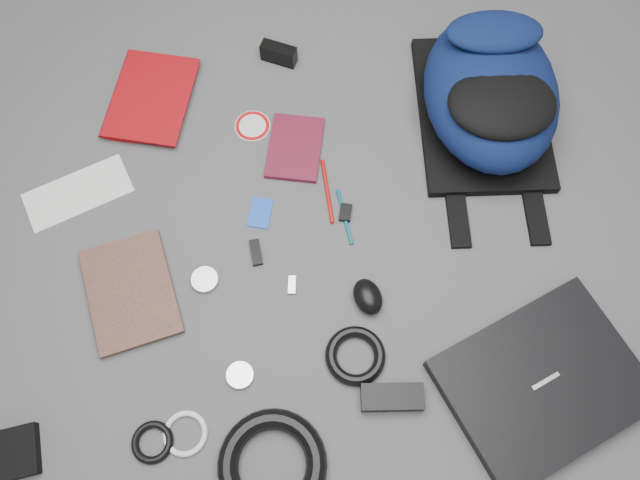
{
  "coord_description": "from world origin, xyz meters",
  "views": [
    {
      "loc": [
        -0.02,
        -0.5,
        1.26
      ],
      "look_at": [
        0.0,
        0.0,
        0.02
      ],
      "focal_mm": 35.0,
      "sensor_mm": 36.0,
      "label": 1
    }
  ],
  "objects_px": {
    "compact_camera": "(279,54)",
    "pouch": "(13,454)",
    "comic_book": "(89,305)",
    "dvd_case": "(295,148)",
    "laptop": "(542,383)",
    "backpack": "(491,91)",
    "power_brick": "(392,397)",
    "mouse": "(368,297)",
    "textbook_red": "(114,93)"
  },
  "relations": [
    {
      "from": "compact_camera",
      "to": "pouch",
      "type": "distance_m",
      "value": 1.04
    },
    {
      "from": "comic_book",
      "to": "dvd_case",
      "type": "height_order",
      "value": "comic_book"
    },
    {
      "from": "laptop",
      "to": "compact_camera",
      "type": "distance_m",
      "value": 0.96
    },
    {
      "from": "backpack",
      "to": "pouch",
      "type": "relative_size",
      "value": 4.87
    },
    {
      "from": "compact_camera",
      "to": "power_brick",
      "type": "xyz_separation_m",
      "value": [
        0.21,
        -0.83,
        -0.01
      ]
    },
    {
      "from": "backpack",
      "to": "compact_camera",
      "type": "bearing_deg",
      "value": 159.45
    },
    {
      "from": "comic_book",
      "to": "power_brick",
      "type": "distance_m",
      "value": 0.65
    },
    {
      "from": "comic_book",
      "to": "laptop",
      "type": "bearing_deg",
      "value": -28.65
    },
    {
      "from": "backpack",
      "to": "pouch",
      "type": "distance_m",
      "value": 1.23
    },
    {
      "from": "laptop",
      "to": "compact_camera",
      "type": "xyz_separation_m",
      "value": [
        -0.51,
        0.81,
        0.01
      ]
    },
    {
      "from": "backpack",
      "to": "dvd_case",
      "type": "height_order",
      "value": "backpack"
    },
    {
      "from": "compact_camera",
      "to": "comic_book",
      "type": "bearing_deg",
      "value": -101.13
    },
    {
      "from": "comic_book",
      "to": "mouse",
      "type": "relative_size",
      "value": 2.99
    },
    {
      "from": "laptop",
      "to": "pouch",
      "type": "distance_m",
      "value": 1.03
    },
    {
      "from": "backpack",
      "to": "dvd_case",
      "type": "bearing_deg",
      "value": -170.21
    },
    {
      "from": "textbook_red",
      "to": "pouch",
      "type": "distance_m",
      "value": 0.82
    },
    {
      "from": "dvd_case",
      "to": "power_brick",
      "type": "bearing_deg",
      "value": -63.89
    },
    {
      "from": "laptop",
      "to": "power_brick",
      "type": "height_order",
      "value": "laptop"
    },
    {
      "from": "dvd_case",
      "to": "compact_camera",
      "type": "relative_size",
      "value": 1.94
    },
    {
      "from": "compact_camera",
      "to": "mouse",
      "type": "xyz_separation_m",
      "value": [
        0.18,
        -0.62,
        -0.0
      ]
    },
    {
      "from": "laptop",
      "to": "power_brick",
      "type": "xyz_separation_m",
      "value": [
        -0.3,
        -0.02,
        -0.0
      ]
    },
    {
      "from": "backpack",
      "to": "laptop",
      "type": "relative_size",
      "value": 1.25
    },
    {
      "from": "textbook_red",
      "to": "comic_book",
      "type": "bearing_deg",
      "value": -79.31
    },
    {
      "from": "comic_book",
      "to": "compact_camera",
      "type": "height_order",
      "value": "compact_camera"
    },
    {
      "from": "laptop",
      "to": "backpack",
      "type": "bearing_deg",
      "value": 66.89
    },
    {
      "from": "power_brick",
      "to": "pouch",
      "type": "distance_m",
      "value": 0.73
    },
    {
      "from": "backpack",
      "to": "power_brick",
      "type": "height_order",
      "value": "backpack"
    },
    {
      "from": "compact_camera",
      "to": "pouch",
      "type": "bearing_deg",
      "value": -97.62
    },
    {
      "from": "compact_camera",
      "to": "mouse",
      "type": "distance_m",
      "value": 0.65
    },
    {
      "from": "power_brick",
      "to": "backpack",
      "type": "bearing_deg",
      "value": 68.99
    },
    {
      "from": "comic_book",
      "to": "dvd_case",
      "type": "distance_m",
      "value": 0.57
    },
    {
      "from": "laptop",
      "to": "pouch",
      "type": "relative_size",
      "value": 3.9
    },
    {
      "from": "backpack",
      "to": "mouse",
      "type": "distance_m",
      "value": 0.54
    },
    {
      "from": "pouch",
      "to": "power_brick",
      "type": "bearing_deg",
      "value": 6.17
    },
    {
      "from": "dvd_case",
      "to": "power_brick",
      "type": "xyz_separation_m",
      "value": [
        0.18,
        -0.57,
        0.01
      ]
    },
    {
      "from": "backpack",
      "to": "pouch",
      "type": "xyz_separation_m",
      "value": [
        -0.99,
        -0.73,
        -0.08
      ]
    },
    {
      "from": "mouse",
      "to": "power_brick",
      "type": "distance_m",
      "value": 0.21
    },
    {
      "from": "compact_camera",
      "to": "mouse",
      "type": "relative_size",
      "value": 1.08
    },
    {
      "from": "compact_camera",
      "to": "mouse",
      "type": "height_order",
      "value": "compact_camera"
    },
    {
      "from": "laptop",
      "to": "dvd_case",
      "type": "bearing_deg",
      "value": 104.4
    },
    {
      "from": "compact_camera",
      "to": "pouch",
      "type": "xyz_separation_m",
      "value": [
        -0.51,
        -0.91,
        -0.01
      ]
    },
    {
      "from": "backpack",
      "to": "power_brick",
      "type": "bearing_deg",
      "value": -112.07
    },
    {
      "from": "dvd_case",
      "to": "pouch",
      "type": "distance_m",
      "value": 0.85
    },
    {
      "from": "dvd_case",
      "to": "mouse",
      "type": "height_order",
      "value": "mouse"
    },
    {
      "from": "textbook_red",
      "to": "mouse",
      "type": "height_order",
      "value": "mouse"
    },
    {
      "from": "dvd_case",
      "to": "mouse",
      "type": "relative_size",
      "value": 2.09
    },
    {
      "from": "comic_book",
      "to": "power_brick",
      "type": "xyz_separation_m",
      "value": [
        0.61,
        -0.21,
        0.01
      ]
    },
    {
      "from": "power_brick",
      "to": "compact_camera",
      "type": "bearing_deg",
      "value": 105.46
    },
    {
      "from": "laptop",
      "to": "dvd_case",
      "type": "relative_size",
      "value": 2.2
    },
    {
      "from": "dvd_case",
      "to": "pouch",
      "type": "height_order",
      "value": "pouch"
    }
  ]
}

